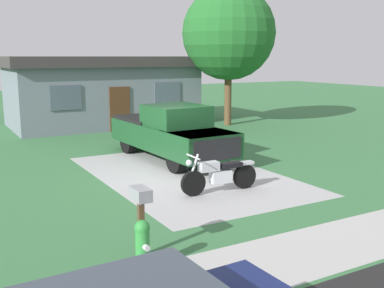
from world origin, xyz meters
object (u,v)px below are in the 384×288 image
object	(u,v)px
mailbox	(141,203)
neighbor_house	(102,90)
pickup_truck	(170,131)
shade_tree	(229,33)
fire_hydrant	(143,246)
motorcycle	(219,175)

from	to	relation	value
mailbox	neighbor_house	bearing A→B (deg)	73.49
pickup_truck	shade_tree	world-z (taller)	shade_tree
fire_hydrant	mailbox	distance (m)	0.78
pickup_truck	neighbor_house	world-z (taller)	neighbor_house
motorcycle	shade_tree	bearing A→B (deg)	55.14
motorcycle	mailbox	bearing A→B (deg)	-141.51
neighbor_house	mailbox	bearing A→B (deg)	-106.51
pickup_truck	shade_tree	xyz separation A→B (m)	(6.26, 5.75, 3.69)
fire_hydrant	neighbor_house	world-z (taller)	neighbor_house
fire_hydrant	shade_tree	bearing A→B (deg)	51.42
motorcycle	fire_hydrant	bearing A→B (deg)	-138.14
shade_tree	pickup_truck	bearing A→B (deg)	-137.42
pickup_truck	neighbor_house	distance (m)	9.16
pickup_truck	fire_hydrant	distance (m)	8.61
neighbor_house	shade_tree	bearing A→B (deg)	-30.96
fire_hydrant	mailbox	size ratio (longest dim) A/B	0.69
motorcycle	neighbor_house	xyz separation A→B (m)	(1.40, 13.37, 1.32)
shade_tree	neighbor_house	size ratio (longest dim) A/B	0.73
motorcycle	neighbor_house	size ratio (longest dim) A/B	0.23
fire_hydrant	neighbor_house	xyz separation A→B (m)	(4.95, 16.55, 1.36)
mailbox	shade_tree	world-z (taller)	shade_tree
motorcycle	pickup_truck	size ratio (longest dim) A/B	0.39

